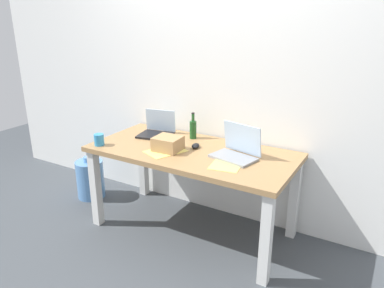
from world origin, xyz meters
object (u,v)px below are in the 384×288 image
coffee_mug (99,140)px  laptop_right (237,150)px  desk (192,161)px  cardboard_box (168,144)px  water_cooler_jug (90,179)px  laptop_left (157,130)px  beer_bottle (193,129)px  computer_mouse (196,146)px

coffee_mug → laptop_right: bearing=16.4°
desk → cardboard_box: cardboard_box is taller
cardboard_box → water_cooler_jug: (-1.02, 0.11, -0.59)m
laptop_left → coffee_mug: bearing=-119.1°
laptop_right → water_cooler_jug: 1.66m
beer_bottle → cardboard_box: 0.36m
desk → water_cooler_jug: bearing=179.5°
laptop_left → water_cooler_jug: laptop_left is taller
water_cooler_jug → laptop_right: bearing=0.8°
computer_mouse → laptop_right: bearing=-19.8°
cardboard_box → coffee_mug: size_ratio=2.15×
computer_mouse → water_cooler_jug: size_ratio=0.23×
computer_mouse → desk: bearing=-108.6°
coffee_mug → computer_mouse: bearing=25.6°
laptop_left → beer_bottle: size_ratio=1.41×
laptop_right → water_cooler_jug: size_ratio=0.87×
beer_bottle → cardboard_box: size_ratio=1.12×
cardboard_box → coffee_mug: 0.58m
water_cooler_jug → desk: bearing=-0.5°
laptop_right → beer_bottle: size_ratio=1.63×
desk → laptop_right: (0.37, 0.03, 0.15)m
desk → cardboard_box: size_ratio=8.01×
laptop_left → coffee_mug: laptop_left is taller
desk → laptop_left: size_ratio=5.08×
laptop_right → computer_mouse: 0.37m
laptop_left → cardboard_box: bearing=-42.4°
computer_mouse → cardboard_box: cardboard_box is taller
laptop_right → computer_mouse: bearing=176.1°
coffee_mug → cardboard_box: bearing=18.4°
laptop_left → water_cooler_jug: bearing=-167.6°
water_cooler_jug → laptop_left: bearing=12.4°
laptop_left → laptop_right: (0.83, -0.14, 0.02)m
desk → laptop_left: laptop_left is taller
desk → laptop_left: (-0.46, 0.17, 0.14)m
beer_bottle → cardboard_box: (-0.02, -0.36, -0.03)m
laptop_right → coffee_mug: (-1.08, -0.32, -0.01)m
beer_bottle → cardboard_box: beer_bottle is taller
computer_mouse → cardboard_box: 0.23m
laptop_left → water_cooler_jug: 0.94m
coffee_mug → water_cooler_jug: (-0.47, 0.30, -0.58)m
cardboard_box → water_cooler_jug: cardboard_box is taller
laptop_right → beer_bottle: laptop_right is taller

